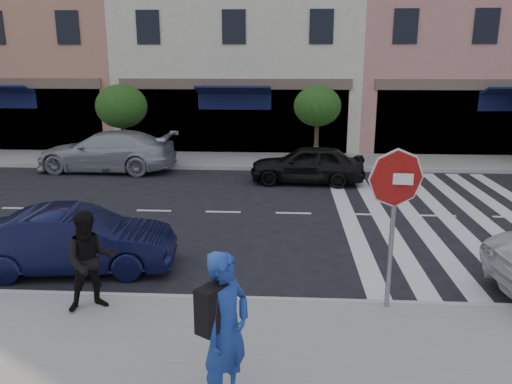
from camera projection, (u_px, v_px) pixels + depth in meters
name	position (u px, v px, depth m)	size (l,w,h in m)	color
ground	(199.00, 270.00, 10.34)	(120.00, 120.00, 0.00)	black
sidewalk_near	(152.00, 379.00, 6.71)	(60.00, 4.50, 0.15)	gray
sidewalk_far	(244.00, 160.00, 20.92)	(60.00, 3.00, 0.15)	gray
building_west_mid	(39.00, 2.00, 25.53)	(10.00, 9.00, 14.00)	tan
building_centre	(243.00, 32.00, 25.32)	(11.00, 9.00, 11.00)	beige
building_east_mid	(487.00, 10.00, 24.37)	(13.00, 9.00, 13.00)	tan
street_tree_wb	(121.00, 107.00, 20.44)	(2.10, 2.10, 3.06)	#473323
street_tree_c	(317.00, 107.00, 19.96)	(1.90, 1.90, 3.04)	#473323
stop_sign	(395.00, 195.00, 7.98)	(0.96, 0.15, 2.73)	gray
photographer	(226.00, 330.00, 5.89)	(0.72, 0.47, 1.97)	navy
walker	(90.00, 261.00, 8.24)	(0.83, 0.65, 1.71)	black
car_near_mid	(75.00, 240.00, 10.14)	(1.38, 3.97, 1.31)	black
car_far_left	(107.00, 151.00, 19.21)	(2.15, 5.29, 1.53)	#A0A0A5
car_far_mid	(307.00, 164.00, 17.35)	(1.58, 3.93, 1.34)	black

